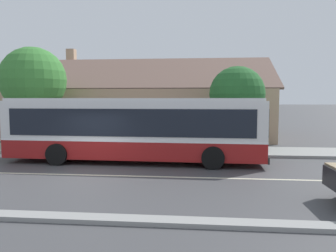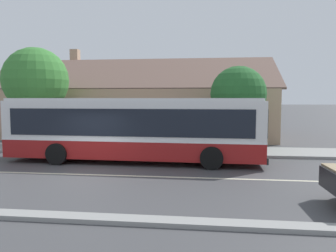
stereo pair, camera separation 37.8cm
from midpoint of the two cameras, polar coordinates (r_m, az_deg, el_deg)
The scene contains 10 objects.
ground_plane at distance 13.71m, azimuth -14.12°, elevation -8.20°, with size 300.00×300.00×0.00m, color #424244.
sidewalk_far at distance 19.31m, azimuth -7.72°, elevation -4.07°, with size 60.00×3.00×0.15m, color gray.
curb_near at distance 9.58m, azimuth -24.66°, elevation -13.86°, with size 60.00×0.50×0.12m, color gray.
lane_divider_stripe at distance 13.70m, azimuth -14.12°, elevation -8.18°, with size 60.00×0.16×0.01m, color beige.
community_building at distance 27.68m, azimuth -4.91°, elevation 2.65°, with size 21.78×10.36×7.34m.
transit_bus at distance 15.77m, azimuth -5.28°, elevation -0.28°, with size 12.25×2.98×3.06m.
bench_by_building at distance 20.14m, azimuth -19.42°, elevation -2.52°, with size 1.67×0.51×0.94m.
bench_down_street at distance 19.04m, azimuth -9.03°, elevation -2.71°, with size 1.72×0.51×0.94m.
street_tree_primary at distance 19.72m, azimuth 12.76°, elevation 5.03°, with size 3.25×3.25×4.94m.
street_tree_secondary at distance 22.39m, azimuth -21.75°, elevation 7.13°, with size 4.06×4.06×6.23m.
Camera 2 is at (5.03, -12.43, 3.07)m, focal length 35.00 mm.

